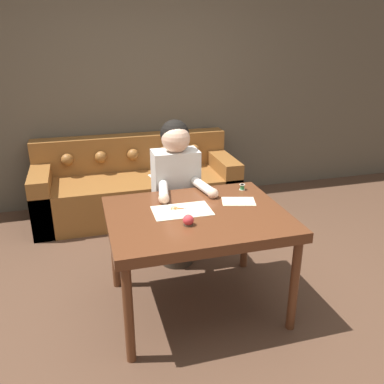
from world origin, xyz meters
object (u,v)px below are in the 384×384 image
Objects in this scene: thread_spool at (242,187)px; scissors at (180,209)px; couch at (136,187)px; pin_cushion at (188,220)px; person at (176,193)px; dining_table at (197,223)px.

scissors is at bearing -157.68° from thread_spool.
couch is 2.02m from pin_cushion.
person is 27.93× the size of thread_spool.
pin_cushion is (-0.57, -0.49, 0.01)m from thread_spool.
person is (0.00, 0.63, -0.02)m from dining_table.
pin_cushion is (0.06, -1.96, 0.48)m from couch.
thread_spool reaches higher than scissors.
person is 17.58× the size of pin_cushion.
person reaches higher than thread_spool.
couch reaches higher than thread_spool.
dining_table is at bearing -84.70° from couch.
pin_cushion is at bearing -123.81° from dining_table.
person is (0.17, -1.17, 0.36)m from couch.
scissors is 0.26m from pin_cushion.
couch is at bearing 98.37° from person.
dining_table is 26.77× the size of thread_spool.
scissors is (-0.10, 0.10, 0.08)m from dining_table.
thread_spool is 0.63× the size of pin_cushion.
person is 0.55m from scissors.
dining_table is 0.63m from person.
couch is 1.71× the size of person.
dining_table is 0.22m from pin_cushion.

